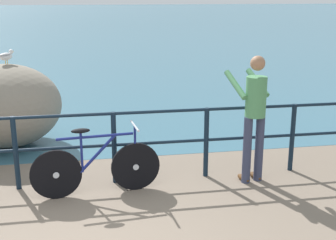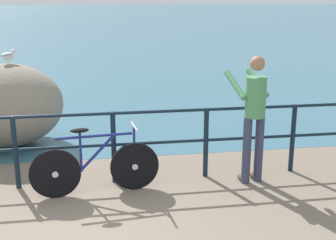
# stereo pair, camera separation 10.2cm
# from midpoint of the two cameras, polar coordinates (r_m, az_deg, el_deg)

# --- Properties ---
(ground_plane) EXTENTS (120.00, 120.00, 0.10)m
(ground_plane) POSITION_cam_midpoint_polar(r_m,az_deg,el_deg) (24.22, -10.99, 9.17)
(ground_plane) COLOR #756656
(sea_surface) EXTENTS (120.00, 90.00, 0.01)m
(sea_surface) POSITION_cam_midpoint_polar(r_m,az_deg,el_deg) (52.05, -10.64, 12.61)
(sea_surface) COLOR #38667A
(sea_surface) RESTS_ON ground_plane
(promenade_railing) EXTENTS (9.25, 0.07, 1.02)m
(promenade_railing) POSITION_cam_midpoint_polar(r_m,az_deg,el_deg) (6.35, -13.12, -2.67)
(promenade_railing) COLOR black
(promenade_railing) RESTS_ON ground_plane
(bicycle) EXTENTS (1.70, 0.48, 0.92)m
(bicycle) POSITION_cam_midpoint_polar(r_m,az_deg,el_deg) (6.09, -9.33, -5.71)
(bicycle) COLOR black
(bicycle) RESTS_ON ground_plane
(person_at_railing) EXTENTS (0.55, 0.67, 1.78)m
(person_at_railing) POSITION_cam_midpoint_polar(r_m,az_deg,el_deg) (6.35, 10.23, 0.85)
(person_at_railing) COLOR #333851
(person_at_railing) RESTS_ON ground_plane
(breakwater_boulder_main) EXTENTS (1.85, 1.82, 1.42)m
(breakwater_boulder_main) POSITION_cam_midpoint_polar(r_m,az_deg,el_deg) (8.33, -19.80, 1.69)
(breakwater_boulder_main) COLOR gray
(breakwater_boulder_main) RESTS_ON ground
(seagull) EXTENTS (0.26, 0.31, 0.23)m
(seagull) POSITION_cam_midpoint_polar(r_m,az_deg,el_deg) (8.23, -19.86, 7.54)
(seagull) COLOR gold
(seagull) RESTS_ON breakwater_boulder_main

